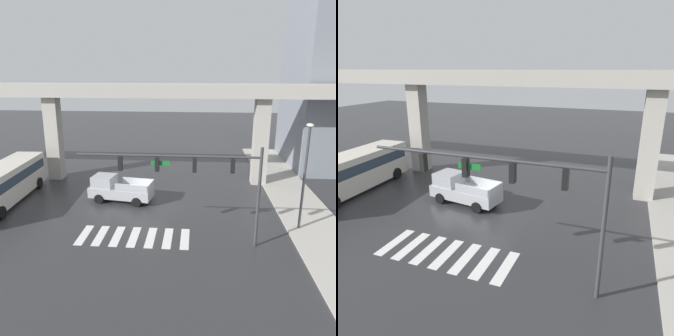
{
  "view_description": "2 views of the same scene",
  "coord_description": "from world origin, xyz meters",
  "views": [
    {
      "loc": [
        3.87,
        -25.68,
        10.55
      ],
      "look_at": [
        1.69,
        0.73,
        2.84
      ],
      "focal_mm": 37.02,
      "sensor_mm": 36.0,
      "label": 1
    },
    {
      "loc": [
        7.98,
        -17.87,
        9.23
      ],
      "look_at": [
        1.16,
        -0.04,
        3.18
      ],
      "focal_mm": 33.58,
      "sensor_mm": 36.0,
      "label": 2
    }
  ],
  "objects": [
    {
      "name": "elevated_overpass",
      "position": [
        0.0,
        6.08,
        7.94
      ],
      "size": [
        57.12,
        2.55,
        9.15
      ],
      "color": "#ADA89E",
      "rests_on": "ground"
    },
    {
      "name": "crosswalk_stripes",
      "position": [
        -0.0,
        -5.67,
        0.01
      ],
      "size": [
        7.15,
        2.8,
        0.01
      ],
      "color": "silver",
      "rests_on": "ground"
    },
    {
      "name": "traffic_signal_mast",
      "position": [
        3.95,
        -6.21,
        4.68
      ],
      "size": [
        10.89,
        0.32,
        6.2
      ],
      "color": "#38383D",
      "rests_on": "ground"
    },
    {
      "name": "ground_plane",
      "position": [
        0.0,
        0.0,
        0.0
      ],
      "size": [
        120.0,
        120.0,
        0.0
      ],
      "primitive_type": "plane",
      "color": "#2D2D30"
    },
    {
      "name": "pickup_truck",
      "position": [
        -2.42,
        0.55,
        0.99
      ],
      "size": [
        5.33,
        2.66,
        2.08
      ],
      "color": "#A8AAAF",
      "rests_on": "ground"
    },
    {
      "name": "city_bus",
      "position": [
        -11.38,
        -0.77,
        1.72
      ],
      "size": [
        3.06,
        10.88,
        2.99
      ],
      "color": "beige",
      "rests_on": "ground"
    }
  ]
}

